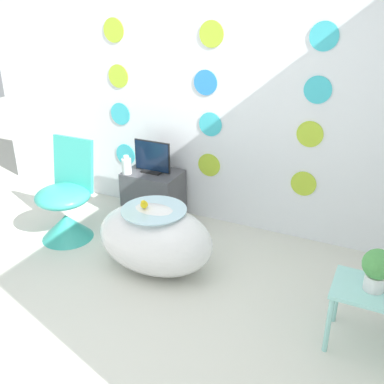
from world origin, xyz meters
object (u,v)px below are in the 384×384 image
Objects in this scene: bathtub at (155,239)px; tv at (152,158)px; vase at (127,166)px; chair at (66,209)px; potted_plant_left at (377,268)px.

tv is at bearing 120.92° from bathtub.
chair is at bearing -119.38° from vase.
chair reaches higher than tv.
vase is at bearing 136.00° from bathtub.
potted_plant_left reaches higher than bathtub.
bathtub is at bearing -44.00° from vase.
tv reaches higher than vase.
vase is at bearing -146.86° from tv.
bathtub is 0.97m from chair.
tv is 2.26m from potted_plant_left.
tv reaches higher than potted_plant_left.
chair is 0.90m from tv.
chair is at bearing 174.11° from bathtub.
vase is (-0.20, -0.13, -0.06)m from tv.
potted_plant_left is at bearing -6.12° from chair.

